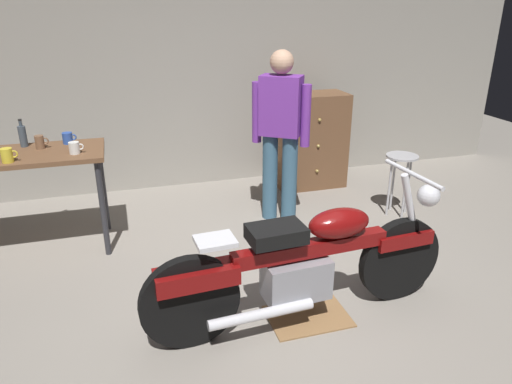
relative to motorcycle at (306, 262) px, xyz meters
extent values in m
plane|color=gray|center=(-0.14, 0.12, -0.45)|extent=(12.00, 12.00, 0.00)
cube|color=gray|center=(-0.14, 2.92, 1.10)|extent=(8.00, 0.12, 3.10)
cube|color=brown|center=(-1.90, 1.60, 0.43)|extent=(1.30, 0.64, 0.04)
cylinder|color=#2D2D33|center=(-1.31, 1.34, -0.02)|extent=(0.05, 0.05, 0.86)
cylinder|color=#2D2D33|center=(-1.31, 1.86, -0.02)|extent=(0.05, 0.05, 0.86)
cylinder|color=black|center=(0.76, 0.05, -0.13)|extent=(0.64, 0.11, 0.64)
cylinder|color=black|center=(-0.79, -0.04, -0.13)|extent=(0.64, 0.11, 0.64)
cube|color=maroon|center=(0.76, 0.05, 0.05)|extent=(0.45, 0.17, 0.10)
cube|color=maroon|center=(-0.74, -0.04, 0.05)|extent=(0.53, 0.21, 0.12)
cube|color=gray|center=(-0.07, 0.00, -0.11)|extent=(0.45, 0.27, 0.28)
cube|color=maroon|center=(0.03, 0.01, 0.10)|extent=(1.10, 0.16, 0.10)
ellipsoid|color=maroon|center=(0.23, 0.02, 0.25)|extent=(0.45, 0.25, 0.20)
cube|color=black|center=(-0.22, -0.01, 0.25)|extent=(0.37, 0.26, 0.10)
cube|color=silver|center=(-0.62, -0.03, 0.27)|extent=(0.25, 0.21, 0.03)
cylinder|color=silver|center=(0.82, 0.05, 0.20)|extent=(0.27, 0.07, 0.68)
cylinder|color=silver|center=(0.78, 0.05, 0.53)|extent=(0.07, 0.60, 0.03)
sphere|color=silver|center=(0.94, 0.06, 0.35)|extent=(0.16, 0.16, 0.16)
cylinder|color=silver|center=(-0.36, -0.16, -0.23)|extent=(0.70, 0.11, 0.07)
cylinder|color=#395F79|center=(0.46, 1.56, -0.01)|extent=(0.15, 0.15, 0.88)
cylinder|color=#395F79|center=(0.29, 1.67, -0.01)|extent=(0.15, 0.15, 0.88)
cube|color=#72339E|center=(0.38, 1.61, 0.71)|extent=(0.44, 0.40, 0.56)
cylinder|color=#72339E|center=(0.57, 1.48, 0.63)|extent=(0.09, 0.09, 0.58)
cylinder|color=#72339E|center=(0.18, 1.75, 0.63)|extent=(0.09, 0.09, 0.58)
sphere|color=tan|center=(0.38, 1.61, 1.11)|extent=(0.22, 0.22, 0.22)
cylinder|color=#B2B2B7|center=(1.59, 1.37, 0.18)|extent=(0.32, 0.32, 0.02)
cylinder|color=#B2B2B7|center=(1.70, 1.37, -0.14)|extent=(0.02, 0.02, 0.62)
cylinder|color=#B2B2B7|center=(1.59, 1.48, -0.14)|extent=(0.02, 0.02, 0.62)
cylinder|color=#B2B2B7|center=(1.48, 1.37, -0.14)|extent=(0.02, 0.02, 0.62)
cylinder|color=#B2B2B7|center=(1.59, 1.26, -0.14)|extent=(0.02, 0.02, 0.62)
cube|color=brown|center=(1.04, 2.42, 0.10)|extent=(0.80, 0.44, 1.10)
sphere|color=tan|center=(1.04, 2.19, 0.40)|extent=(0.04, 0.04, 0.04)
sphere|color=tan|center=(1.04, 2.19, 0.10)|extent=(0.04, 0.04, 0.04)
sphere|color=tan|center=(1.04, 2.19, -0.20)|extent=(0.04, 0.04, 0.04)
cube|color=olive|center=(0.04, 0.00, -0.44)|extent=(0.56, 0.40, 0.01)
cylinder|color=brown|center=(-1.76, 1.70, 0.51)|extent=(0.07, 0.07, 0.11)
torus|color=brown|center=(-1.72, 1.70, 0.51)|extent=(0.06, 0.01, 0.06)
cylinder|color=yellow|center=(-1.96, 1.38, 0.51)|extent=(0.09, 0.09, 0.11)
torus|color=yellow|center=(-1.91, 1.38, 0.51)|extent=(0.06, 0.01, 0.06)
cylinder|color=white|center=(-1.47, 1.47, 0.50)|extent=(0.08, 0.08, 0.10)
torus|color=white|center=(-1.42, 1.47, 0.50)|extent=(0.06, 0.01, 0.06)
cylinder|color=#2D51AD|center=(-1.55, 1.80, 0.50)|extent=(0.09, 0.09, 0.10)
torus|color=#2D51AD|center=(-1.50, 1.80, 0.51)|extent=(0.06, 0.01, 0.06)
cylinder|color=#3F4C59|center=(-1.90, 1.81, 0.54)|extent=(0.06, 0.06, 0.18)
cylinder|color=#3F4C59|center=(-1.90, 1.81, 0.66)|extent=(0.03, 0.03, 0.05)
cylinder|color=black|center=(-1.90, 1.81, 0.69)|extent=(0.03, 0.03, 0.01)
camera|label=1|loc=(-1.10, -2.53, 1.61)|focal=33.07mm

